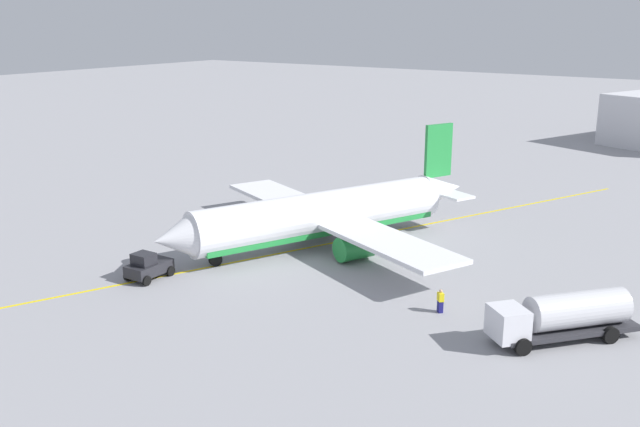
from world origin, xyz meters
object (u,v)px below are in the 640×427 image
pushback_tug (148,266)px  safety_cone_nose (137,258)px  fuel_tanker (563,315)px  refueling_worker (440,301)px  airplane (324,215)px

pushback_tug → safety_cone_nose: 4.28m
pushback_tug → safety_cone_nose: size_ratio=5.14×
fuel_tanker → refueling_worker: bearing=-87.5°
safety_cone_nose → airplane: bearing=142.0°
refueling_worker → safety_cone_nose: bearing=-78.9°
pushback_tug → refueling_worker: size_ratio=2.14×
pushback_tug → refueling_worker: bearing=108.0°
airplane → fuel_tanker: bearing=72.1°
fuel_tanker → safety_cone_nose: size_ratio=13.03×
airplane → refueling_worker: 17.44m
airplane → fuel_tanker: size_ratio=3.34×
airplane → pushback_tug: bearing=-23.3°
airplane → refueling_worker: airplane is taller
airplane → safety_cone_nose: size_ratio=43.59×
pushback_tug → airplane: bearing=156.7°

